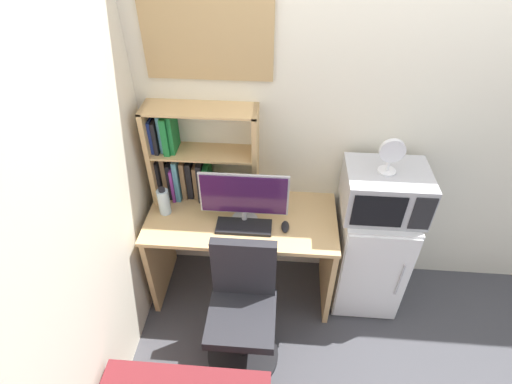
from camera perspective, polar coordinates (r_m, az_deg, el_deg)
wall_back at (r=2.85m, az=25.75°, el=7.66°), size 6.40×0.04×2.60m
wall_left at (r=1.77m, az=-32.77°, el=-17.71°), size 0.04×4.40×2.60m
desk at (r=2.88m, az=-1.95°, el=-6.99°), size 1.29×0.61×0.77m
hutch_bookshelf at (r=2.73m, az=-9.49°, el=4.72°), size 0.72×0.22×0.71m
monitor at (r=2.55m, az=-1.74°, el=-0.65°), size 0.57×0.18×0.38m
keyboard at (r=2.64m, az=-1.74°, el=-4.95°), size 0.36×0.15×0.02m
computer_mouse at (r=2.63m, az=4.19°, el=-4.96°), size 0.05×0.11×0.03m
water_bottle at (r=2.76m, az=-13.03°, el=-1.31°), size 0.08×0.08×0.21m
mini_fridge at (r=3.04m, az=15.78°, el=-8.55°), size 0.47×0.51×0.87m
microwave at (r=2.66m, az=17.94°, el=0.09°), size 0.52×0.41×0.30m
desk_fan at (r=2.49m, az=18.76°, el=5.07°), size 0.15×0.11×0.23m
desk_chair at (r=2.66m, az=-1.91°, el=-17.02°), size 0.48×0.48×0.92m
wall_corkboard at (r=2.43m, az=-6.98°, el=21.19°), size 0.76×0.02×0.50m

